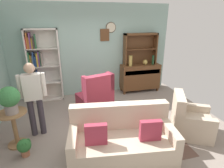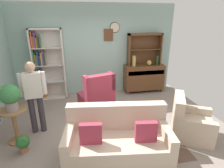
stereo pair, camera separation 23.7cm
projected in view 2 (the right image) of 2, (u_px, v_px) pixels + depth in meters
ground_plane at (110, 126)px, 4.21m from camera, size 5.40×4.60×0.02m
wall_back at (97, 50)px, 5.69m from camera, size 5.00×0.09×2.80m
area_rug at (121, 132)px, 3.97m from camera, size 2.23×2.18×0.01m
bookshelf at (46, 64)px, 5.34m from camera, size 0.90×0.30×2.10m
sideboard at (144, 77)px, 6.03m from camera, size 1.30×0.45×0.92m
sideboard_hutch at (144, 45)px, 5.77m from camera, size 1.10×0.26×1.00m
vase_tall at (134, 61)px, 5.69m from camera, size 0.11×0.11×0.33m
vase_round at (149, 63)px, 5.83m from camera, size 0.15×0.15×0.17m
bottle_wine at (157, 60)px, 5.83m from camera, size 0.07×0.07×0.31m
couch_floral at (117, 141)px, 3.19m from camera, size 1.90×1.09×0.90m
armchair_floral at (190, 124)px, 3.74m from camera, size 1.05×1.03×0.88m
wingback_chair at (97, 97)px, 4.79m from camera, size 0.98×0.99×1.05m
plant_stand at (15, 122)px, 3.53m from camera, size 0.52×0.52×0.72m
potted_plant_large at (9, 96)px, 3.30m from camera, size 0.37×0.37×0.51m
potted_plant_small at (23, 143)px, 3.31m from camera, size 0.24×0.24×0.33m
person_reading at (34, 93)px, 3.70m from camera, size 0.52×0.23×1.56m
coffee_table at (105, 116)px, 3.93m from camera, size 0.80×0.50×0.42m
book_stack at (99, 111)px, 3.89m from camera, size 0.20×0.16×0.10m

